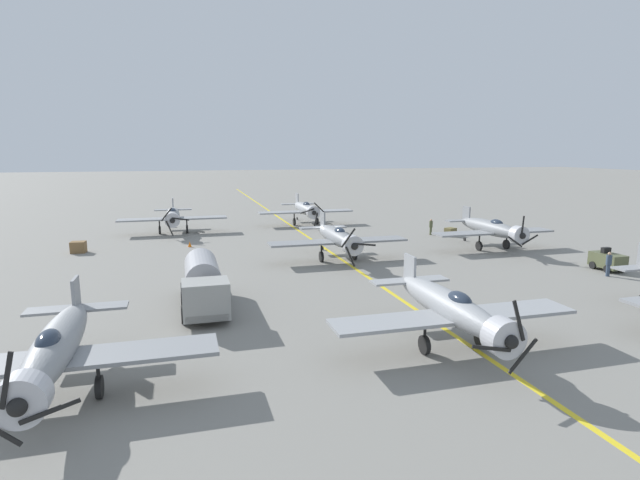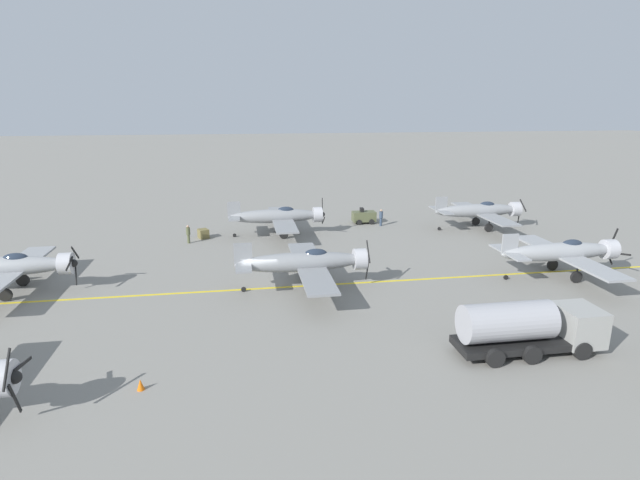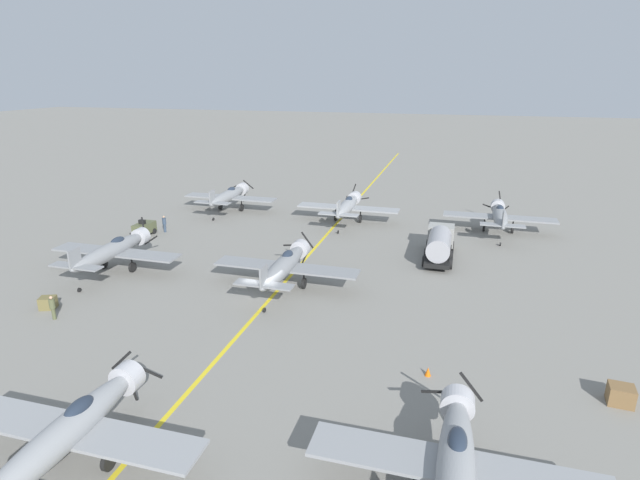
{
  "view_description": "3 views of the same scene",
  "coord_description": "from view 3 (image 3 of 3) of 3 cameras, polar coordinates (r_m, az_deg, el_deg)",
  "views": [
    {
      "loc": [
        13.21,
        43.71,
        9.38
      ],
      "look_at": [
        3.08,
        7.34,
        2.58
      ],
      "focal_mm": 28.0,
      "sensor_mm": 36.0,
      "label": 1
    },
    {
      "loc": [
        34.76,
        -1.2,
        13.14
      ],
      "look_at": [
        -1.02,
        4.67,
        3.24
      ],
      "focal_mm": 28.0,
      "sensor_mm": 36.0,
      "label": 2
    },
    {
      "loc": [
        13.39,
        -32.03,
        16.65
      ],
      "look_at": [
        2.35,
        7.16,
        3.13
      ],
      "focal_mm": 28.0,
      "sensor_mm": 36.0,
      "label": 3
    }
  ],
  "objects": [
    {
      "name": "tow_tractor",
      "position": [
        57.51,
        -19.44,
        1.29
      ],
      "size": [
        1.57,
        2.6,
        1.79
      ],
      "color": "#515638",
      "rests_on": "ground"
    },
    {
      "name": "fuel_tanker",
      "position": [
        48.46,
        13.5,
        -0.36
      ],
      "size": [
        2.68,
        8.0,
        2.98
      ],
      "color": "black",
      "rests_on": "ground"
    },
    {
      "name": "ground_crew_walking",
      "position": [
        40.51,
        -28.26,
        -6.72
      ],
      "size": [
        0.39,
        0.39,
        1.8
      ],
      "color": "#515638",
      "rests_on": "ground"
    },
    {
      "name": "airplane_far_center",
      "position": [
        58.71,
        3.16,
        3.91
      ],
      "size": [
        12.0,
        9.98,
        3.73
      ],
      "rotation": [
        0.0,
        0.0,
        0.07
      ],
      "color": "#95989A",
      "rests_on": "ground"
    },
    {
      "name": "traffic_cone",
      "position": [
        30.58,
        12.23,
        -14.48
      ],
      "size": [
        0.36,
        0.36,
        0.55
      ],
      "primitive_type": "cone",
      "color": "orange",
      "rests_on": "ground"
    },
    {
      "name": "supply_crate_by_tanker",
      "position": [
        42.69,
        -28.66,
        -6.32
      ],
      "size": [
        1.36,
        1.26,
        0.92
      ],
      "primitive_type": "cube",
      "rotation": [
        0.0,
        0.0,
        0.38
      ],
      "color": "brown",
      "rests_on": "ground"
    },
    {
      "name": "airplane_mid_left",
      "position": [
        47.36,
        -22.57,
        -1.09
      ],
      "size": [
        12.0,
        9.98,
        3.8
      ],
      "rotation": [
        0.0,
        0.0,
        0.23
      ],
      "color": "gray",
      "rests_on": "ground"
    },
    {
      "name": "airplane_near_center",
      "position": [
        25.55,
        -26.75,
        -18.86
      ],
      "size": [
        12.0,
        9.98,
        3.65
      ],
      "rotation": [
        0.0,
        0.0,
        -0.16
      ],
      "color": "gray",
      "rests_on": "ground"
    },
    {
      "name": "airplane_near_right",
      "position": [
        22.19,
        15.25,
        -23.68
      ],
      "size": [
        12.0,
        9.98,
        3.65
      ],
      "rotation": [
        0.0,
        0.0,
        0.25
      ],
      "color": "gray",
      "rests_on": "ground"
    },
    {
      "name": "airplane_far_right",
      "position": [
        58.06,
        19.85,
        2.66
      ],
      "size": [
        12.0,
        9.98,
        3.77
      ],
      "rotation": [
        0.0,
        0.0,
        0.25
      ],
      "color": "gray",
      "rests_on": "ground"
    },
    {
      "name": "airplane_far_left",
      "position": [
        64.71,
        -10.34,
        5.0
      ],
      "size": [
        12.0,
        9.98,
        3.65
      ],
      "rotation": [
        0.0,
        0.0,
        0.3
      ],
      "color": "gray",
      "rests_on": "ground"
    },
    {
      "name": "ground_plane",
      "position": [
        38.5,
        -6.32,
        -7.37
      ],
      "size": [
        400.0,
        400.0,
        0.0
      ],
      "primitive_type": "plane",
      "color": "gray"
    },
    {
      "name": "airplane_mid_center",
      "position": [
        40.45,
        -4.05,
        -2.9
      ],
      "size": [
        12.0,
        9.98,
        3.65
      ],
      "rotation": [
        0.0,
        0.0,
        0.24
      ],
      "color": "gray",
      "rests_on": "ground"
    },
    {
      "name": "supply_crate_mid_lane",
      "position": [
        31.93,
        31.14,
        -14.92
      ],
      "size": [
        1.35,
        1.15,
        1.05
      ],
      "primitive_type": "cube",
      "rotation": [
        0.0,
        0.0,
        -0.08
      ],
      "color": "brown",
      "rests_on": "ground"
    },
    {
      "name": "taxiway_stripe",
      "position": [
        38.5,
        -6.32,
        -7.37
      ],
      "size": [
        0.3,
        160.0,
        0.01
      ],
      "primitive_type": "cube",
      "color": "yellow",
      "rests_on": "ground"
    },
    {
      "name": "ground_crew_inspecting",
      "position": [
        57.86,
        -17.36,
        1.84
      ],
      "size": [
        0.41,
        0.41,
        1.87
      ],
      "color": "#334256",
      "rests_on": "ground"
    }
  ]
}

